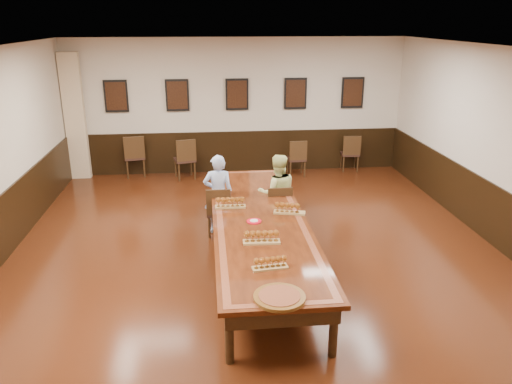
{
  "coord_description": "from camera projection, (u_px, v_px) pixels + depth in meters",
  "views": [
    {
      "loc": [
        -0.76,
        -6.92,
        3.62
      ],
      "look_at": [
        0.0,
        0.5,
        1.0
      ],
      "focal_mm": 35.0,
      "sensor_mm": 36.0,
      "label": 1
    }
  ],
  "objects": [
    {
      "name": "curtain",
      "position": [
        75.0,
        117.0,
        11.46
      ],
      "size": [
        0.45,
        0.18,
        2.9
      ],
      "primitive_type": "cube",
      "color": "tan",
      "rests_on": "floor"
    },
    {
      "name": "chair_man",
      "position": [
        219.0,
        210.0,
        8.68
      ],
      "size": [
        0.43,
        0.46,
        0.89
      ],
      "primitive_type": null,
      "rotation": [
        0.0,
        0.0,
        3.12
      ],
      "color": "black",
      "rests_on": "floor"
    },
    {
      "name": "person_man",
      "position": [
        218.0,
        194.0,
        8.68
      ],
      "size": [
        0.53,
        0.35,
        1.42
      ],
      "primitive_type": "imported",
      "rotation": [
        0.0,
        0.0,
        3.12
      ],
      "color": "#557FD6",
      "rests_on": "floor"
    },
    {
      "name": "floor",
      "position": [
        259.0,
        264.0,
        7.77
      ],
      "size": [
        8.0,
        10.0,
        0.02
      ],
      "primitive_type": "cube",
      "color": "black",
      "rests_on": "ground"
    },
    {
      "name": "spare_chair_c",
      "position": [
        296.0,
        158.0,
        11.94
      ],
      "size": [
        0.43,
        0.47,
        0.89
      ],
      "primitive_type": null,
      "rotation": [
        0.0,
        0.0,
        3.17
      ],
      "color": "black",
      "rests_on": "floor"
    },
    {
      "name": "spare_chair_a",
      "position": [
        134.0,
        155.0,
        11.9
      ],
      "size": [
        0.56,
        0.59,
        1.01
      ],
      "primitive_type": null,
      "rotation": [
        0.0,
        0.0,
        3.33
      ],
      "color": "black",
      "rests_on": "floor"
    },
    {
      "name": "conference_table",
      "position": [
        259.0,
        227.0,
        7.57
      ],
      "size": [
        1.4,
        5.0,
        0.76
      ],
      "color": "#331308",
      "rests_on": "floor"
    },
    {
      "name": "carved_platter",
      "position": [
        279.0,
        297.0,
        5.37
      ],
      "size": [
        0.66,
        0.66,
        0.05
      ],
      "color": "#533010",
      "rests_on": "conference_table"
    },
    {
      "name": "posters",
      "position": [
        237.0,
        94.0,
        11.77
      ],
      "size": [
        6.14,
        0.04,
        0.74
      ],
      "color": "black",
      "rests_on": "wall_back"
    },
    {
      "name": "flight_b",
      "position": [
        289.0,
        209.0,
        7.68
      ],
      "size": [
        0.51,
        0.26,
        0.18
      ],
      "color": "olive",
      "rests_on": "conference_table"
    },
    {
      "name": "flight_a",
      "position": [
        230.0,
        203.0,
        7.92
      ],
      "size": [
        0.49,
        0.16,
        0.18
      ],
      "color": "olive",
      "rests_on": "conference_table"
    },
    {
      "name": "flight_c",
      "position": [
        262.0,
        237.0,
        6.67
      ],
      "size": [
        0.51,
        0.17,
        0.19
      ],
      "color": "olive",
      "rests_on": "conference_table"
    },
    {
      "name": "spare_chair_b",
      "position": [
        185.0,
        158.0,
        11.72
      ],
      "size": [
        0.57,
        0.6,
        0.98
      ],
      "primitive_type": null,
      "rotation": [
        0.0,
        0.0,
        3.4
      ],
      "color": "black",
      "rests_on": "floor"
    },
    {
      "name": "chair_woman",
      "position": [
        278.0,
        209.0,
        8.74
      ],
      "size": [
        0.44,
        0.47,
        0.9
      ],
      "primitive_type": null,
      "rotation": [
        0.0,
        0.0,
        3.18
      ],
      "color": "black",
      "rests_on": "floor"
    },
    {
      "name": "person_woman",
      "position": [
        277.0,
        193.0,
        8.75
      ],
      "size": [
        0.72,
        0.57,
        1.4
      ],
      "primitive_type": "imported",
      "rotation": [
        0.0,
        0.0,
        3.18
      ],
      "color": "#D7E18C",
      "rests_on": "floor"
    },
    {
      "name": "flight_d",
      "position": [
        270.0,
        263.0,
        5.99
      ],
      "size": [
        0.45,
        0.18,
        0.16
      ],
      "color": "olive",
      "rests_on": "conference_table"
    },
    {
      "name": "wall_back",
      "position": [
        237.0,
        107.0,
        11.94
      ],
      "size": [
        8.0,
        0.02,
        3.2
      ],
      "primitive_type": "cube",
      "color": "beige",
      "rests_on": "floor"
    },
    {
      "name": "red_plate_grp",
      "position": [
        254.0,
        221.0,
        7.38
      ],
      "size": [
        0.22,
        0.22,
        0.03
      ],
      "color": "red",
      "rests_on": "conference_table"
    },
    {
      "name": "ceiling",
      "position": [
        260.0,
        49.0,
        6.71
      ],
      "size": [
        8.0,
        10.0,
        0.02
      ],
      "primitive_type": "cube",
      "color": "white",
      "rests_on": "floor"
    },
    {
      "name": "wainscoting",
      "position": [
        259.0,
        234.0,
        7.6
      ],
      "size": [
        8.0,
        10.0,
        1.0
      ],
      "color": "black",
      "rests_on": "floor"
    },
    {
      "name": "spare_chair_d",
      "position": [
        350.0,
        152.0,
        12.35
      ],
      "size": [
        0.47,
        0.5,
        0.91
      ],
      "primitive_type": null,
      "rotation": [
        0.0,
        0.0,
        3.05
      ],
      "color": "black",
      "rests_on": "floor"
    },
    {
      "name": "pink_phone",
      "position": [
        296.0,
        212.0,
        7.77
      ],
      "size": [
        0.11,
        0.15,
        0.01
      ],
      "primitive_type": "cube",
      "rotation": [
        0.0,
        0.0,
        0.35
      ],
      "color": "#F953A4",
      "rests_on": "conference_table"
    }
  ]
}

